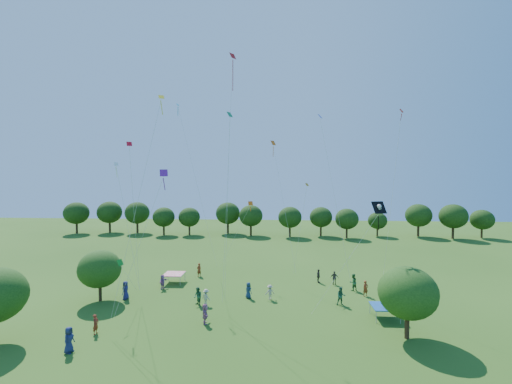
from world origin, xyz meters
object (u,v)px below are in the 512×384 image
object	(u,v)px
tent_red_stripe	(174,274)
red_high_kite	(231,100)
near_tree_north	(100,269)
tent_blue	(385,307)
near_tree_east	(408,293)
pirate_kite	(378,209)

from	to	relation	value
tent_red_stripe	red_high_kite	bearing A→B (deg)	-30.79
near_tree_north	tent_red_stripe	xyz separation A→B (m)	(5.58, 5.99, -2.16)
tent_blue	red_high_kite	distance (m)	23.73
tent_red_stripe	red_high_kite	xyz separation A→B (m)	(7.29, -4.35, 18.78)
near_tree_east	pirate_kite	xyz separation A→B (m)	(-1.56, 2.60, 6.10)
tent_red_stripe	red_high_kite	size ratio (longest dim) A/B	0.09
near_tree_east	pirate_kite	world-z (taller)	pirate_kite
near_tree_east	tent_red_stripe	size ratio (longest dim) A/B	2.50
near_tree_north	pirate_kite	xyz separation A→B (m)	(25.79, -3.43, 6.42)
near_tree_north	tent_red_stripe	bearing A→B (deg)	47.02
pirate_kite	red_high_kite	bearing A→B (deg)	158.56
near_tree_north	pirate_kite	world-z (taller)	pirate_kite
near_tree_east	tent_red_stripe	bearing A→B (deg)	151.09
tent_red_stripe	red_high_kite	world-z (taller)	red_high_kite
pirate_kite	tent_red_stripe	bearing A→B (deg)	155.01
tent_red_stripe	tent_blue	distance (m)	22.83
tent_blue	pirate_kite	distance (m)	8.69
near_tree_north	pirate_kite	distance (m)	26.80
tent_red_stripe	pirate_kite	world-z (taller)	pirate_kite
tent_blue	near_tree_east	bearing A→B (deg)	-81.27
near_tree_north	tent_blue	xyz separation A→B (m)	(26.80, -2.44, -2.16)
near_tree_east	red_high_kite	xyz separation A→B (m)	(-14.48, 7.67, 16.29)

